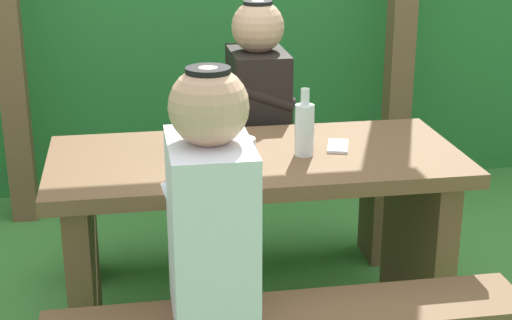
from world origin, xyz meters
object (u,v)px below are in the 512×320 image
picnic_table (256,214)px  person_white_shirt (211,208)px  cell_phone (338,146)px  bottle_center (192,121)px  bottle_left (304,128)px  bench_far (234,200)px  person_black_coat (258,97)px  drinking_glass (244,150)px  bottle_right (191,129)px

picnic_table → person_white_shirt: size_ratio=1.95×
cell_phone → picnic_table: bearing=-158.4°
bottle_center → bottle_left: bearing=-18.3°
picnic_table → bottle_center: bottle_center is taller
picnic_table → bench_far: bearing=90.0°
person_black_coat → drinking_glass: bearing=-103.8°
person_white_shirt → person_black_coat: same height
bench_far → person_white_shirt: (-0.22, -1.13, 0.45)m
picnic_table → person_white_shirt: (-0.22, -0.56, 0.27)m
bottle_center → cell_phone: size_ratio=1.79×
bottle_left → bottle_center: size_ratio=0.92×
cell_phone → person_black_coat: bearing=126.5°
bench_far → person_black_coat: size_ratio=1.95×
drinking_glass → cell_phone: size_ratio=0.58×
bench_far → bottle_right: size_ratio=5.64×
person_white_shirt → bottle_left: 0.65m
person_black_coat → bottle_center: person_black_coat is taller
bottle_right → person_white_shirt: bearing=-89.9°
bench_far → drinking_glass: bearing=-94.8°
person_white_shirt → bottle_center: 0.65m
bottle_right → cell_phone: (0.51, 0.04, -0.10)m
bench_far → drinking_glass: drinking_glass is taller
picnic_table → bottle_left: bearing=-11.8°
bench_far → bottle_right: bearing=-110.6°
person_black_coat → cell_phone: 0.57m
drinking_glass → bench_far: bearing=85.2°
bench_far → bottle_center: bottle_center is taller
bottle_center → bottle_right: bearing=-96.8°
picnic_table → bottle_left: size_ratio=6.06×
picnic_table → drinking_glass: drinking_glass is taller
picnic_table → person_black_coat: person_black_coat is taller
bottle_right → cell_phone: bottle_right is taller
picnic_table → drinking_glass: size_ratio=17.26×
drinking_glass → bottle_right: 0.19m
bottle_right → cell_phone: 0.52m
person_white_shirt → bottle_left: person_white_shirt is taller
person_white_shirt → cell_phone: bearing=48.9°
picnic_table → person_white_shirt: 0.66m
bench_far → cell_phone: 0.74m
drinking_glass → bottle_left: (0.21, 0.04, 0.05)m
person_white_shirt → bottle_center: (0.01, 0.65, 0.05)m
picnic_table → drinking_glass: bearing=-127.7°
bench_far → person_white_shirt: person_white_shirt is taller
drinking_glass → cell_phone: (0.35, 0.09, -0.04)m
person_black_coat → bottle_left: (0.06, -0.60, 0.04)m
picnic_table → bottle_center: bearing=157.0°
drinking_glass → bottle_center: bearing=134.5°
bottle_right → person_black_coat: bearing=60.9°
bottle_right → picnic_table: bearing=3.8°
bottle_right → bottle_left: bearing=-2.8°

